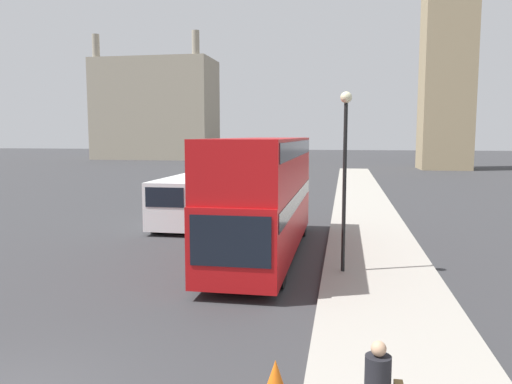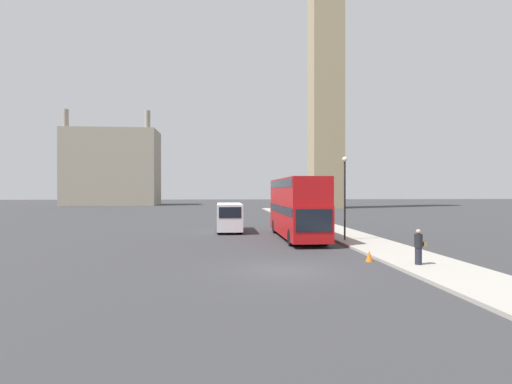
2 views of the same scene
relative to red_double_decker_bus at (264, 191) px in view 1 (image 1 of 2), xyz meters
The scene contains 5 objects.
building_block_distant 80.25m from the red_double_decker_bus, 114.12° to the left, with size 22.17×11.00×22.72m.
red_double_decker_bus is the anchor object (origin of this frame).
white_van 7.35m from the red_double_decker_bus, 131.53° to the left, with size 2.10×6.17×2.40m.
street_lamp 3.95m from the red_double_decker_bus, 37.35° to the right, with size 0.36×0.36×5.68m.
traffic_cone 10.18m from the red_double_decker_bus, 79.64° to the right, with size 0.36×0.36×0.55m.
Camera 1 is at (5.64, -6.60, 4.48)m, focal length 35.00 mm.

